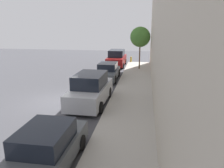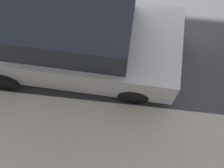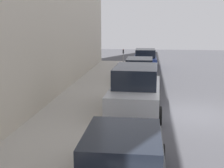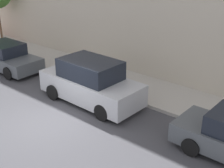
{
  "view_description": "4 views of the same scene",
  "coord_description": "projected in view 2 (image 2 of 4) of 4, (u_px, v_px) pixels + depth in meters",
  "views": [
    {
      "loc": [
        5.71,
        -12.86,
        4.88
      ],
      "look_at": [
        3.54,
        1.31,
        1.0
      ],
      "focal_mm": 35.0,
      "sensor_mm": 36.0,
      "label": 1
    },
    {
      "loc": [
        5.71,
        1.25,
        6.94
      ],
      "look_at": [
        3.37,
        0.98,
        1.0
      ],
      "focal_mm": 50.0,
      "sensor_mm": 36.0,
      "label": 2
    },
    {
      "loc": [
        1.82,
        12.7,
        3.81
      ],
      "look_at": [
        3.49,
        -1.05,
        1.0
      ],
      "focal_mm": 50.0,
      "sensor_mm": 36.0,
      "label": 3
    },
    {
      "loc": [
        -6.7,
        -8.83,
        6.29
      ],
      "look_at": [
        2.73,
        -0.95,
        1.0
      ],
      "focal_mm": 50.0,
      "sensor_mm": 36.0,
      "label": 4
    }
  ],
  "objects": [
    {
      "name": "parked_suv_third",
      "position": [
        72.0,
        38.0,
        6.86
      ],
      "size": [
        2.09,
        4.85,
        1.98
      ],
      "color": "#B7BABF",
      "rests_on": "ground_plane"
    },
    {
      "name": "sidewalk",
      "position": [
        59.0,
        161.0,
        6.72
      ],
      "size": [
        2.81,
        32.0,
        0.15
      ],
      "color": "#B2ADA3",
      "rests_on": "ground_plane"
    }
  ]
}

